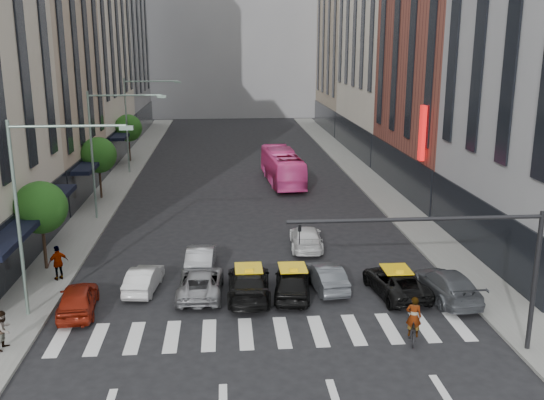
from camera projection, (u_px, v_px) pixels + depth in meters
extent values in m
plane|color=black|center=(271.00, 349.00, 25.11)|extent=(160.00, 160.00, 0.00)
cube|color=slate|center=(114.00, 187.00, 53.14)|extent=(3.00, 96.00, 0.15)
cube|color=slate|center=(371.00, 182.00, 54.93)|extent=(3.00, 96.00, 0.15)
cube|color=tan|center=(29.00, 47.00, 47.79)|extent=(8.00, 16.00, 24.00)
cube|color=gray|center=(110.00, 23.00, 82.74)|extent=(8.00, 18.00, 30.00)
cube|color=brown|center=(453.00, 35.00, 49.22)|extent=(8.00, 18.00, 26.00)
cube|color=tan|center=(354.00, 31.00, 85.64)|extent=(8.00, 18.00, 28.00)
cube|color=gray|center=(232.00, 9.00, 102.61)|extent=(30.00, 10.00, 36.00)
cylinder|color=black|center=(44.00, 241.00, 33.41)|extent=(0.18, 0.18, 3.15)
sphere|color=#184313|center=(41.00, 207.00, 32.92)|extent=(2.88, 2.88, 2.88)
cylinder|color=black|center=(100.00, 179.00, 48.84)|extent=(0.18, 0.18, 3.15)
sphere|color=#184313|center=(98.00, 155.00, 48.36)|extent=(2.88, 2.88, 2.88)
cylinder|color=black|center=(129.00, 146.00, 64.28)|extent=(0.18, 0.18, 3.15)
sphere|color=#184313|center=(128.00, 128.00, 63.80)|extent=(2.88, 2.88, 2.88)
cylinder|color=gray|center=(18.00, 221.00, 26.95)|extent=(0.16, 0.16, 9.00)
cylinder|color=gray|center=(67.00, 126.00, 26.09)|extent=(5.00, 0.12, 0.12)
cube|color=gray|center=(126.00, 128.00, 26.31)|extent=(0.60, 0.25, 0.18)
cylinder|color=gray|center=(92.00, 156.00, 42.38)|extent=(0.16, 0.16, 9.00)
cylinder|color=gray|center=(125.00, 95.00, 41.52)|extent=(5.00, 0.12, 0.12)
cube|color=gray|center=(162.00, 97.00, 41.74)|extent=(0.60, 0.25, 0.18)
cylinder|color=gray|center=(127.00, 126.00, 57.82)|extent=(0.16, 0.16, 9.00)
cylinder|color=gray|center=(151.00, 81.00, 56.96)|extent=(5.00, 0.12, 0.12)
cube|color=gray|center=(178.00, 82.00, 57.18)|extent=(0.60, 0.25, 0.18)
cylinder|color=black|center=(534.00, 283.00, 24.21)|extent=(0.20, 0.20, 6.00)
cylinder|color=black|center=(417.00, 219.00, 23.12)|extent=(10.00, 0.16, 0.16)
imported|color=black|center=(300.00, 235.00, 22.89)|extent=(0.13, 0.16, 0.80)
cube|color=red|center=(422.00, 133.00, 43.88)|extent=(0.30, 0.70, 4.00)
imported|color=maroon|center=(78.00, 299.00, 28.35)|extent=(2.09, 4.30, 1.42)
imported|color=silver|center=(144.00, 279.00, 30.97)|extent=(1.78, 3.95, 1.26)
imported|color=gray|center=(201.00, 282.00, 30.42)|extent=(2.36, 4.85, 1.33)
imported|color=black|center=(249.00, 283.00, 30.16)|extent=(2.27, 5.25, 1.50)
imported|color=black|center=(293.00, 282.00, 30.24)|extent=(2.33, 4.59, 1.50)
imported|color=#484C51|center=(326.00, 276.00, 31.21)|extent=(1.89, 4.16, 1.32)
imported|color=black|center=(396.00, 282.00, 30.45)|extent=(2.83, 5.05, 1.33)
imported|color=#484B51|center=(446.00, 284.00, 29.99)|extent=(2.47, 5.20, 1.46)
imported|color=#97989C|center=(201.00, 258.00, 33.84)|extent=(1.71, 4.32, 1.40)
imported|color=silver|center=(306.00, 237.00, 37.41)|extent=(2.22, 4.81, 1.36)
imported|color=#F748A1|center=(282.00, 167.00, 54.70)|extent=(3.21, 10.87, 2.99)
imported|color=black|center=(413.00, 331.00, 25.70)|extent=(1.05, 1.82, 0.90)
imported|color=gray|center=(415.00, 302.00, 25.36)|extent=(0.75, 0.59, 1.79)
imported|color=gray|center=(4.00, 330.00, 24.71)|extent=(0.78, 0.92, 1.66)
imported|color=gray|center=(58.00, 263.00, 31.93)|extent=(1.15, 1.04, 1.88)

